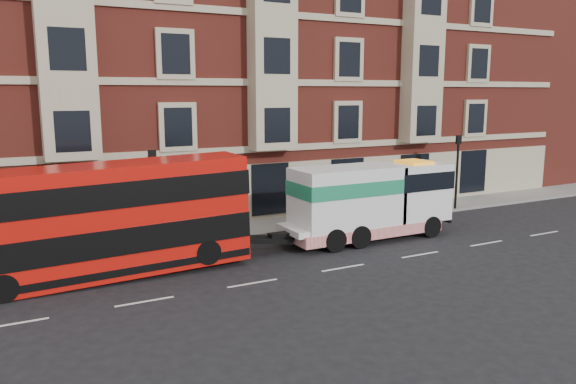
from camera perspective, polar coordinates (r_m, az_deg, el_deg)
name	(u,v)px	position (r m, az deg, el deg)	size (l,w,h in m)	color
ground	(343,268)	(22.95, 5.62, -7.68)	(120.00, 120.00, 0.00)	black
sidewalk	(264,227)	(29.25, -2.45, -3.58)	(90.00, 3.00, 0.15)	slate
victorian_terrace	(218,41)	(35.66, -7.14, 14.98)	(45.00, 12.00, 20.40)	maroon
filler_east	(570,63)	(54.64, 26.75, 11.62)	(18.00, 10.00, 19.00)	maroon
lamp_post_west	(154,191)	(25.54, -13.50, 0.10)	(0.35, 0.15, 4.35)	black
lamp_post_east	(457,166)	(34.56, 16.81, 2.51)	(0.35, 0.15, 4.35)	black
double_decker_bus	(106,218)	(22.24, -18.01, -2.57)	(10.74, 2.46, 4.35)	red
tow_truck	(368,201)	(26.97, 8.13, -0.88)	(8.60, 2.54, 3.58)	white
pedestrian	(149,229)	(25.96, -13.98, -3.64)	(0.59, 0.39, 1.61)	#192633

